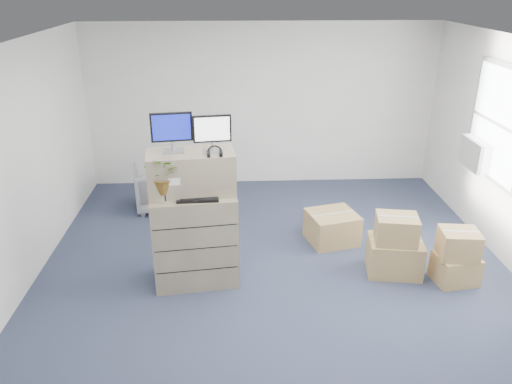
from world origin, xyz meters
TOP-DOWN VIEW (x-y plane):
  - ground at (0.00, 0.00)m, footprint 7.00×7.00m
  - wall_back at (0.00, 3.51)m, footprint 6.00×0.02m
  - ac_unit at (2.87, 1.40)m, footprint 0.24×0.60m
  - filing_cabinet_lower at (-0.99, 0.30)m, footprint 1.05×0.72m
  - filing_cabinet_upper at (-0.99, 0.36)m, footprint 1.04×0.61m
  - monitor_left at (-1.19, 0.37)m, footprint 0.46×0.21m
  - monitor_right at (-0.74, 0.35)m, footprint 0.43×0.19m
  - headphones at (-0.71, 0.20)m, footprint 0.17×0.04m
  - keyboard at (-0.92, 0.14)m, footprint 0.48×0.21m
  - mouse at (-0.69, 0.20)m, footprint 0.13×0.09m
  - water_bottle at (-0.91, 0.32)m, footprint 0.07×0.07m
  - phone_dock at (-1.08, 0.34)m, footprint 0.08×0.07m
  - external_drive at (-0.65, 0.50)m, footprint 0.26×0.21m
  - tissue_box at (-0.63, 0.48)m, footprint 0.26×0.15m
  - potted_plant at (-1.28, 0.16)m, footprint 0.51×0.53m
  - office_chair at (-1.71, 2.44)m, footprint 0.86×0.82m
  - cardboard_boxes at (1.45, 0.55)m, footprint 1.97×1.69m

SIDE VIEW (x-z plane):
  - ground at x=0.00m, z-range 0.00..0.00m
  - cardboard_boxes at x=1.45m, z-range -0.10..0.70m
  - office_chair at x=-1.71m, z-range 0.00..0.76m
  - filing_cabinet_lower at x=-0.99m, z-range 0.00..1.15m
  - keyboard at x=-0.92m, z-range 1.15..1.17m
  - mouse at x=-0.69m, z-range 1.15..1.19m
  - external_drive at x=-0.65m, z-range 1.15..1.22m
  - ac_unit at x=2.87m, z-range 1.00..1.40m
  - phone_dock at x=-1.08m, z-range 1.12..1.28m
  - tissue_box at x=-0.63m, z-range 1.22..1.32m
  - water_bottle at x=-0.91m, z-range 1.15..1.40m
  - potted_plant at x=-1.28m, z-range 1.18..1.60m
  - filing_cabinet_upper at x=-0.99m, z-range 1.15..1.64m
  - wall_back at x=0.00m, z-range 0.00..2.80m
  - headphones at x=-0.71m, z-range 1.61..1.77m
  - monitor_right at x=-0.74m, z-range 1.67..2.09m
  - monitor_left at x=-1.19m, z-range 1.67..2.13m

